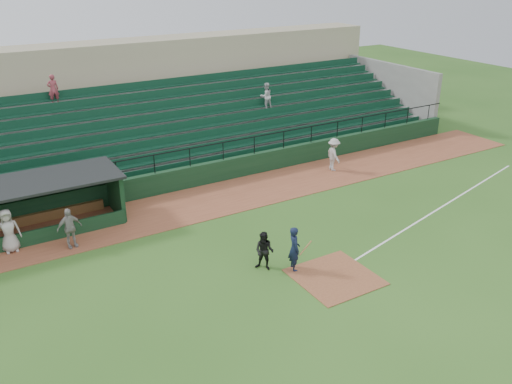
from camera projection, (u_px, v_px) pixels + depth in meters
ground at (319, 266)px, 21.85m from camera, size 90.00×90.00×0.00m
warning_track at (227, 197)px, 28.15m from camera, size 40.00×4.00×0.03m
home_plate_dirt at (335, 277)px, 21.06m from camera, size 3.00×3.00×0.03m
foul_line at (435, 211)px, 26.57m from camera, size 17.49×4.44×0.01m
stadium_structure at (163, 117)px, 33.90m from camera, size 38.00×13.08×6.40m
dugout at (18, 203)px, 24.26m from camera, size 8.90×3.20×2.42m
batter_at_plate at (294, 249)px, 21.24m from camera, size 1.10×0.78×1.87m
umpire at (264, 251)px, 21.31m from camera, size 0.98×1.00×1.63m
runner at (334, 154)px, 31.31m from camera, size 0.93×1.35×1.92m
dugout_player_a at (69, 228)px, 22.88m from camera, size 1.10×0.56×1.81m
dugout_player_b at (8, 231)px, 22.53m from camera, size 0.94×0.61×1.92m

